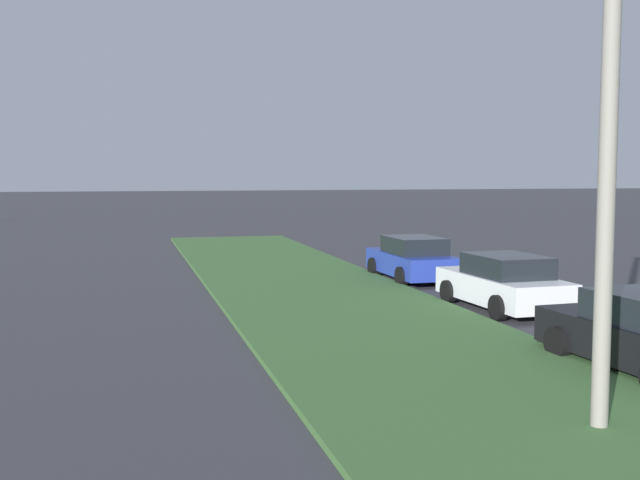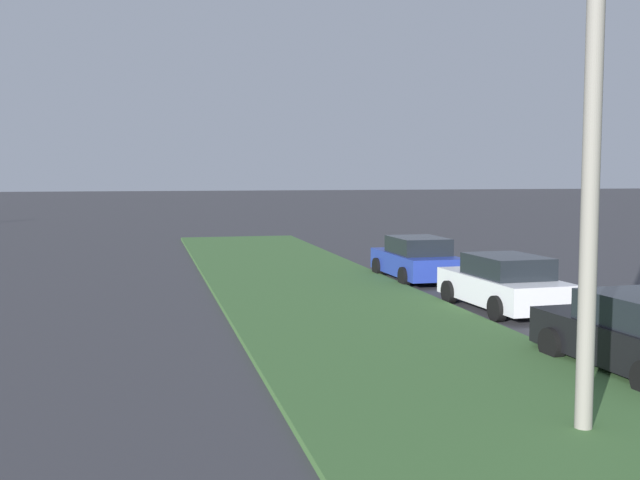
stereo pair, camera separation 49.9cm
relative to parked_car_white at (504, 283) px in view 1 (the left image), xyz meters
The scene contains 4 objects.
grass_median 7.71m from the parked_car_white, 147.10° to the left, with size 60.00×6.00×0.12m, color #3D6633.
parked_car_white is the anchor object (origin of this frame).
parked_car_blue 5.89m from the parked_car_white, ahead, with size 4.33×2.07×1.47m.
streetlight 10.34m from the parked_car_white, 162.11° to the left, with size 0.62×2.87×7.50m.
Camera 1 is at (-1.87, 13.72, 3.61)m, focal length 43.56 mm.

